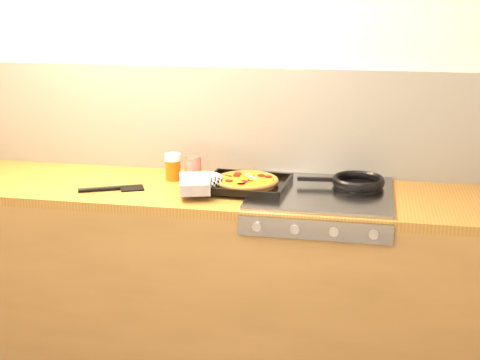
% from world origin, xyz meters
% --- Properties ---
extents(room_shell, '(3.20, 3.20, 3.20)m').
position_xyz_m(room_shell, '(0.00, 1.39, 1.15)').
color(room_shell, white).
rests_on(room_shell, ground).
extents(counter_run, '(3.20, 0.62, 0.90)m').
position_xyz_m(counter_run, '(0.00, 1.10, 0.45)').
color(counter_run, olive).
rests_on(counter_run, ground).
extents(stovetop, '(0.60, 0.56, 0.02)m').
position_xyz_m(stovetop, '(0.45, 1.10, 0.91)').
color(stovetop, gray).
rests_on(stovetop, counter_run).
extents(pizza_on_tray, '(0.48, 0.40, 0.06)m').
position_xyz_m(pizza_on_tray, '(0.07, 1.08, 0.94)').
color(pizza_on_tray, black).
rests_on(pizza_on_tray, stovetop).
extents(frying_pan, '(0.39, 0.25, 0.04)m').
position_xyz_m(frying_pan, '(0.60, 1.19, 0.94)').
color(frying_pan, black).
rests_on(frying_pan, stovetop).
extents(tomato_can, '(0.09, 0.09, 0.11)m').
position_xyz_m(tomato_can, '(-0.15, 1.22, 0.96)').
color(tomato_can, '#A80D13').
rests_on(tomato_can, counter_run).
extents(juice_glass, '(0.09, 0.09, 0.12)m').
position_xyz_m(juice_glass, '(-0.24, 1.20, 0.96)').
color(juice_glass, '#DF500D').
rests_on(juice_glass, counter_run).
extents(wooden_spoon, '(0.29, 0.14, 0.02)m').
position_xyz_m(wooden_spoon, '(0.03, 1.24, 0.91)').
color(wooden_spoon, '#A87F47').
rests_on(wooden_spoon, counter_run).
extents(black_spatula, '(0.28, 0.17, 0.02)m').
position_xyz_m(black_spatula, '(-0.45, 0.98, 0.91)').
color(black_spatula, black).
rests_on(black_spatula, counter_run).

